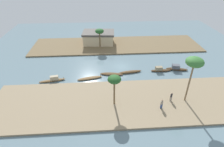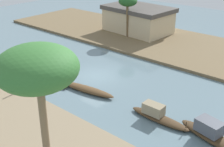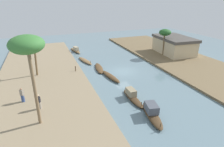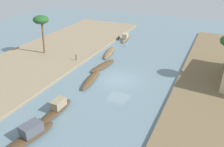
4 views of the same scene
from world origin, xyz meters
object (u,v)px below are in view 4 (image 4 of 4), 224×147
(sampan_upstream_small, at_px, (57,109))
(sampan_downstream_large, at_px, (109,52))
(palm_tree_left_near, at_px, (41,21))
(mooring_post, at_px, (76,57))
(sampan_foreground, at_px, (103,66))
(sampan_open_hull, at_px, (126,37))
(sampan_midstream, at_px, (30,134))
(sampan_near_left_bank, at_px, (91,79))

(sampan_upstream_small, xyz_separation_m, sampan_downstream_large, (-15.65, -2.06, -0.22))
(palm_tree_left_near, bearing_deg, sampan_downstream_large, 118.15)
(mooring_post, bearing_deg, sampan_foreground, 92.84)
(sampan_open_hull, relative_size, sampan_midstream, 1.08)
(sampan_near_left_bank, distance_m, palm_tree_left_near, 12.15)
(palm_tree_left_near, bearing_deg, sampan_open_hull, 146.24)
(sampan_upstream_small, bearing_deg, sampan_foreground, -175.88)
(sampan_open_hull, xyz_separation_m, mooring_post, (12.42, -2.33, 0.32))
(sampan_near_left_bank, relative_size, sampan_midstream, 1.07)
(sampan_upstream_small, xyz_separation_m, sampan_open_hull, (-23.16, -2.43, 0.01))
(sampan_open_hull, distance_m, palm_tree_left_near, 15.18)
(sampan_downstream_large, distance_m, palm_tree_left_near, 10.71)
(sampan_near_left_bank, distance_m, sampan_open_hull, 16.50)
(sampan_downstream_large, height_order, mooring_post, mooring_post)
(sampan_near_left_bank, distance_m, sampan_downstream_large, 9.03)
(sampan_foreground, bearing_deg, sampan_open_hull, -163.55)
(sampan_upstream_small, xyz_separation_m, mooring_post, (-10.73, -4.76, 0.32))
(sampan_upstream_small, distance_m, sampan_near_left_bank, 6.82)
(sampan_near_left_bank, bearing_deg, sampan_downstream_large, -176.37)
(sampan_downstream_large, height_order, palm_tree_left_near, palm_tree_left_near)
(sampan_foreground, height_order, mooring_post, mooring_post)
(sampan_upstream_small, height_order, sampan_foreground, sampan_upstream_small)
(sampan_open_hull, height_order, mooring_post, sampan_open_hull)
(sampan_foreground, height_order, sampan_downstream_large, sampan_downstream_large)
(sampan_open_hull, relative_size, palm_tree_left_near, 0.97)
(sampan_upstream_small, bearing_deg, sampan_midstream, 4.59)
(sampan_open_hull, distance_m, sampan_midstream, 27.13)
(sampan_upstream_small, distance_m, sampan_open_hull, 23.28)
(sampan_downstream_large, height_order, sampan_midstream, sampan_midstream)
(sampan_midstream, bearing_deg, sampan_upstream_small, -163.36)
(palm_tree_left_near, bearing_deg, sampan_foreground, 88.67)
(sampan_downstream_large, bearing_deg, sampan_near_left_bank, 0.09)
(sampan_open_hull, bearing_deg, palm_tree_left_near, -43.63)
(sampan_downstream_large, bearing_deg, mooring_post, -40.61)
(sampan_foreground, relative_size, mooring_post, 6.26)
(sampan_foreground, bearing_deg, sampan_upstream_small, 12.58)
(sampan_open_hull, xyz_separation_m, palm_tree_left_near, (12.00, -8.02, 4.70))
(sampan_near_left_bank, bearing_deg, sampan_midstream, -5.59)
(sampan_near_left_bank, xyz_separation_m, sampan_foreground, (-4.12, -0.55, -0.03))
(sampan_midstream, height_order, mooring_post, sampan_midstream)
(sampan_foreground, xyz_separation_m, sampan_downstream_large, (-4.71, -1.30, -0.00))
(mooring_post, height_order, palm_tree_left_near, palm_tree_left_near)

